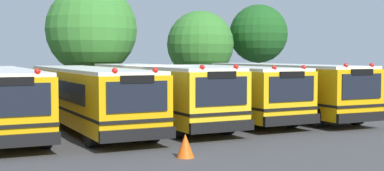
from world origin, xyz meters
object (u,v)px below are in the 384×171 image
school_bus_3 (225,90)px  school_bus_4 (283,88)px  tree_3 (199,44)px  school_bus_1 (88,95)px  tree_4 (258,35)px  school_bus_2 (158,91)px  traffic_cone (185,146)px  tree_2 (89,29)px

school_bus_3 → school_bus_4: bearing=176.8°
school_bus_3 → tree_3: 10.96m
school_bus_1 → tree_4: size_ratio=1.78×
tree_3 → tree_4: bearing=-2.0°
school_bus_1 → school_bus_2: 3.13m
school_bus_2 → tree_3: (7.13, 9.80, 2.30)m
traffic_cone → tree_2: bearing=83.8°
school_bus_2 → traffic_cone: (-2.26, -7.33, -1.04)m
school_bus_2 → school_bus_3: size_ratio=1.12×
school_bus_4 → school_bus_3: bearing=-1.5°
school_bus_1 → tree_4: tree_4 is taller
school_bus_4 → traffic_cone: bearing=40.5°
school_bus_2 → school_bus_3: (3.24, -0.18, -0.03)m
school_bus_2 → tree_3: tree_3 is taller
school_bus_4 → tree_3: tree_3 is taller
school_bus_3 → tree_2: (-3.79, 8.71, 3.04)m
school_bus_3 → school_bus_2: bearing=-3.4°
school_bus_1 → school_bus_3: school_bus_3 is taller
tree_2 → traffic_cone: bearing=-96.2°
school_bus_4 → tree_4: 11.66m
school_bus_2 → school_bus_4: 6.37m
tree_2 → traffic_cone: (-1.72, -15.86, -4.05)m
school_bus_4 → school_bus_1: bearing=1.1°
school_bus_1 → school_bus_3: size_ratio=1.15×
tree_3 → school_bus_3: bearing=-111.3°
tree_4 → traffic_cone: (-13.87, -16.97, -4.00)m
tree_3 → traffic_cone: bearing=-118.8°
school_bus_1 → tree_2: size_ratio=1.64×
school_bus_4 → tree_4: (5.25, 9.98, 2.96)m
school_bus_2 → tree_3: 12.33m
school_bus_1 → school_bus_3: (6.36, 0.10, 0.00)m
school_bus_1 → tree_3: 14.56m
school_bus_1 → tree_3: bearing=-135.0°
tree_4 → tree_2: bearing=-174.8°
school_bus_3 → school_bus_1: bearing=0.7°
school_bus_3 → school_bus_4: size_ratio=0.93×
school_bus_3 → tree_2: 9.97m
school_bus_2 → school_bus_3: school_bus_2 is taller
tree_2 → tree_4: bearing=5.2°
school_bus_1 → school_bus_4: size_ratio=1.07×
school_bus_3 → traffic_cone: 9.08m
school_bus_2 → tree_4: bearing=-140.5°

